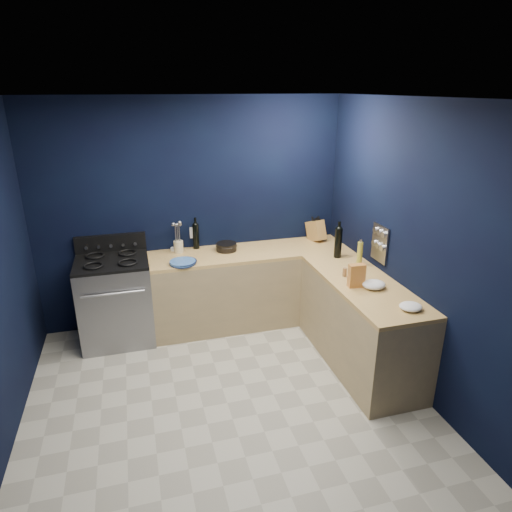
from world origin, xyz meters
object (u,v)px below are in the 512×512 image
object	(u,v)px
gas_range	(116,302)
crouton_bag	(357,276)
knife_block	(316,231)
utensil_crock	(178,247)
plate_stack	(183,262)

from	to	relation	value
gas_range	crouton_bag	size ratio (longest dim) A/B	4.07
knife_block	crouton_bag	xyz separation A→B (m)	(-0.17, -1.39, -0.01)
gas_range	utensil_crock	world-z (taller)	utensil_crock
plate_stack	crouton_bag	xyz separation A→B (m)	(1.51, -1.02, 0.10)
gas_range	crouton_bag	bearing A→B (deg)	-28.39
gas_range	knife_block	world-z (taller)	knife_block
gas_range	crouton_bag	xyz separation A→B (m)	(2.24, -1.21, 0.55)
knife_block	crouton_bag	size ratio (longest dim) A/B	1.07
knife_block	crouton_bag	bearing A→B (deg)	-113.13
plate_stack	utensil_crock	distance (m)	0.38
gas_range	plate_stack	world-z (taller)	plate_stack
crouton_bag	gas_range	bearing A→B (deg)	154.52
plate_stack	knife_block	xyz separation A→B (m)	(1.68, 0.36, 0.10)
utensil_crock	crouton_bag	bearing A→B (deg)	-42.96
utensil_crock	crouton_bag	distance (m)	2.06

